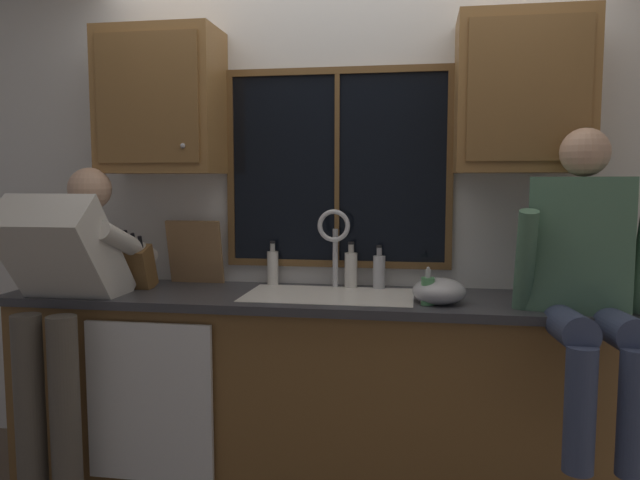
{
  "coord_description": "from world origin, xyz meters",
  "views": [
    {
      "loc": [
        0.4,
        -3.12,
        1.47
      ],
      "look_at": [
        -0.06,
        -0.3,
        1.18
      ],
      "focal_mm": 34.11,
      "sensor_mm": 36.0,
      "label": 1
    }
  ],
  "objects_px": {
    "person_standing": "(64,293)",
    "soap_dispenser": "(428,290)",
    "cutting_board": "(195,252)",
    "bottle_green_glass": "(273,267)",
    "bottle_tall_clear": "(351,269)",
    "bottle_amber_small": "(379,271)",
    "knife_block": "(139,267)",
    "mixing_bowl": "(439,291)",
    "person_sitting_on_counter": "(587,271)"
  },
  "relations": [
    {
      "from": "person_standing",
      "to": "soap_dispenser",
      "type": "distance_m",
      "value": 1.66
    },
    {
      "from": "cutting_board",
      "to": "bottle_green_glass",
      "type": "bearing_deg",
      "value": 3.15
    },
    {
      "from": "cutting_board",
      "to": "bottle_tall_clear",
      "type": "distance_m",
      "value": 0.83
    },
    {
      "from": "cutting_board",
      "to": "bottle_green_glass",
      "type": "relative_size",
      "value": 1.48
    },
    {
      "from": "person_standing",
      "to": "bottle_green_glass",
      "type": "distance_m",
      "value": 1.01
    },
    {
      "from": "person_standing",
      "to": "bottle_amber_small",
      "type": "height_order",
      "value": "person_standing"
    },
    {
      "from": "knife_block",
      "to": "bottle_tall_clear",
      "type": "relative_size",
      "value": 1.37
    },
    {
      "from": "soap_dispenser",
      "to": "bottle_green_glass",
      "type": "relative_size",
      "value": 0.73
    },
    {
      "from": "bottle_amber_small",
      "to": "bottle_tall_clear",
      "type": "bearing_deg",
      "value": 176.54
    },
    {
      "from": "bottle_green_glass",
      "to": "bottle_amber_small",
      "type": "bearing_deg",
      "value": -2.53
    },
    {
      "from": "mixing_bowl",
      "to": "bottle_amber_small",
      "type": "xyz_separation_m",
      "value": [
        -0.29,
        0.32,
        0.04
      ]
    },
    {
      "from": "mixing_bowl",
      "to": "person_sitting_on_counter",
      "type": "bearing_deg",
      "value": -15.91
    },
    {
      "from": "cutting_board",
      "to": "bottle_green_glass",
      "type": "xyz_separation_m",
      "value": [
        0.42,
        0.02,
        -0.07
      ]
    },
    {
      "from": "person_standing",
      "to": "knife_block",
      "type": "height_order",
      "value": "person_standing"
    },
    {
      "from": "person_sitting_on_counter",
      "to": "bottle_tall_clear",
      "type": "relative_size",
      "value": 5.38
    },
    {
      "from": "bottle_green_glass",
      "to": "bottle_amber_small",
      "type": "xyz_separation_m",
      "value": [
        0.56,
        -0.02,
        -0.0
      ]
    },
    {
      "from": "cutting_board",
      "to": "mixing_bowl",
      "type": "distance_m",
      "value": 1.31
    },
    {
      "from": "cutting_board",
      "to": "soap_dispenser",
      "type": "xyz_separation_m",
      "value": [
        1.21,
        -0.37,
        -0.1
      ]
    },
    {
      "from": "person_sitting_on_counter",
      "to": "bottle_green_glass",
      "type": "relative_size",
      "value": 5.47
    },
    {
      "from": "person_sitting_on_counter",
      "to": "bottle_amber_small",
      "type": "relative_size",
      "value": 5.71
    },
    {
      "from": "knife_block",
      "to": "bottle_green_glass",
      "type": "relative_size",
      "value": 1.39
    },
    {
      "from": "soap_dispenser",
      "to": "bottle_amber_small",
      "type": "bearing_deg",
      "value": 123.04
    },
    {
      "from": "cutting_board",
      "to": "soap_dispenser",
      "type": "height_order",
      "value": "cutting_board"
    },
    {
      "from": "mixing_bowl",
      "to": "knife_block",
      "type": "bearing_deg",
      "value": 175.36
    },
    {
      "from": "bottle_tall_clear",
      "to": "cutting_board",
      "type": "bearing_deg",
      "value": -179.52
    },
    {
      "from": "knife_block",
      "to": "bottle_green_glass",
      "type": "xyz_separation_m",
      "value": [
        0.63,
        0.22,
        -0.01
      ]
    },
    {
      "from": "person_sitting_on_counter",
      "to": "mixing_bowl",
      "type": "bearing_deg",
      "value": 164.09
    },
    {
      "from": "knife_block",
      "to": "bottle_amber_small",
      "type": "bearing_deg",
      "value": 9.49
    },
    {
      "from": "mixing_bowl",
      "to": "soap_dispenser",
      "type": "distance_m",
      "value": 0.07
    },
    {
      "from": "cutting_board",
      "to": "mixing_bowl",
      "type": "relative_size",
      "value": 1.44
    },
    {
      "from": "bottle_green_glass",
      "to": "bottle_amber_small",
      "type": "relative_size",
      "value": 1.04
    },
    {
      "from": "knife_block",
      "to": "cutting_board",
      "type": "bearing_deg",
      "value": 42.56
    },
    {
      "from": "cutting_board",
      "to": "soap_dispenser",
      "type": "distance_m",
      "value": 1.27
    },
    {
      "from": "person_standing",
      "to": "knife_block",
      "type": "xyz_separation_m",
      "value": [
        0.22,
        0.31,
        0.08
      ]
    },
    {
      "from": "cutting_board",
      "to": "knife_block",
      "type": "bearing_deg",
      "value": -137.44
    },
    {
      "from": "bottle_amber_small",
      "to": "soap_dispenser",
      "type": "bearing_deg",
      "value": -56.96
    },
    {
      "from": "person_standing",
      "to": "bottle_tall_clear",
      "type": "distance_m",
      "value": 1.37
    },
    {
      "from": "bottle_amber_small",
      "to": "knife_block",
      "type": "bearing_deg",
      "value": -170.51
    },
    {
      "from": "knife_block",
      "to": "bottle_tall_clear",
      "type": "height_order",
      "value": "knife_block"
    },
    {
      "from": "knife_block",
      "to": "mixing_bowl",
      "type": "xyz_separation_m",
      "value": [
        1.48,
        -0.12,
        -0.06
      ]
    },
    {
      "from": "mixing_bowl",
      "to": "cutting_board",
      "type": "bearing_deg",
      "value": 165.71
    },
    {
      "from": "mixing_bowl",
      "to": "bottle_amber_small",
      "type": "height_order",
      "value": "bottle_amber_small"
    },
    {
      "from": "person_standing",
      "to": "knife_block",
      "type": "relative_size",
      "value": 4.75
    },
    {
      "from": "person_standing",
      "to": "bottle_tall_clear",
      "type": "bearing_deg",
      "value": 22.26
    },
    {
      "from": "knife_block",
      "to": "bottle_tall_clear",
      "type": "distance_m",
      "value": 1.07
    },
    {
      "from": "soap_dispenser",
      "to": "cutting_board",
      "type": "bearing_deg",
      "value": 163.11
    },
    {
      "from": "cutting_board",
      "to": "bottle_tall_clear",
      "type": "height_order",
      "value": "cutting_board"
    },
    {
      "from": "person_sitting_on_counter",
      "to": "mixing_bowl",
      "type": "xyz_separation_m",
      "value": [
        -0.57,
        0.16,
        -0.13
      ]
    },
    {
      "from": "person_standing",
      "to": "bottle_green_glass",
      "type": "relative_size",
      "value": 6.63
    },
    {
      "from": "knife_block",
      "to": "mixing_bowl",
      "type": "height_order",
      "value": "knife_block"
    }
  ]
}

